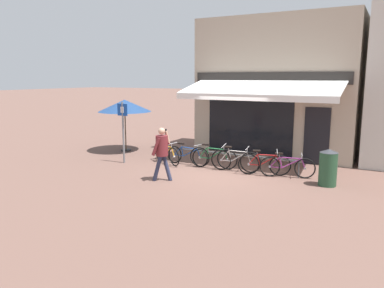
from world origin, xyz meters
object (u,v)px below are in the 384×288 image
Objects in this scene: bicycle_purple at (287,167)px; cafe_parasol at (125,106)px; bicycle_red at (264,164)px; bicycle_orange at (166,153)px; pedestrian_adult at (162,148)px; bicycle_green at (213,157)px; bicycle_silver at (235,160)px; litter_bin at (328,167)px; bicycle_blue at (187,155)px; parking_sign at (123,126)px.

bicycle_purple is 0.75× the size of cafe_parasol.
bicycle_red reaches higher than bicycle_purple.
bicycle_orange is 3.73m from bicycle_red.
bicycle_orange is 0.98× the size of pedestrian_adult.
pedestrian_adult reaches higher than bicycle_green.
bicycle_silver is 1.05× the size of bicycle_red.
cafe_parasol is at bearing 170.89° from litter_bin.
bicycle_orange reaches higher than bicycle_blue.
bicycle_green is at bearing 0.90° from bicycle_blue.
pedestrian_adult is (-0.71, -2.17, 0.62)m from bicycle_green.
litter_bin is 7.24m from parking_sign.
bicycle_red is (1.86, -0.06, -0.02)m from bicycle_green.
cafe_parasol reaches higher than bicycle_orange.
cafe_parasol is (-2.83, 1.18, 1.58)m from bicycle_orange.
bicycle_green reaches higher than bicycle_purple.
bicycle_orange is 0.72× the size of parking_sign.
bicycle_red is at bearing 8.08° from parking_sign.
bicycle_red reaches higher than bicycle_blue.
bicycle_silver is at bearing -11.30° from cafe_parasol.
bicycle_red is 0.98× the size of bicycle_purple.
bicycle_orange is 2.45m from pedestrian_adult.
bicycle_silver is at bearing 166.06° from bicycle_purple.
pedestrian_adult is at bearing -76.41° from bicycle_blue.
bicycle_purple is (4.46, 0.13, -0.02)m from bicycle_orange.
bicycle_purple is 6.04m from parking_sign.
cafe_parasol is at bearing -175.30° from bicycle_orange.
bicycle_green is 3.88m from litter_bin.
bicycle_red is 1.00× the size of pedestrian_adult.
parking_sign reaches higher than litter_bin.
bicycle_silver is 1.74m from bicycle_purple.
parking_sign is at bearing 172.13° from bicycle_purple.
cafe_parasol reaches higher than bicycle_green.
bicycle_orange is 1.89m from parking_sign.
bicycle_orange is 0.80m from bicycle_blue.
cafe_parasol is (-5.54, 1.11, 1.57)m from bicycle_silver.
bicycle_silver is 1.58× the size of litter_bin.
bicycle_green is 2.59m from bicycle_purple.
litter_bin is (5.74, -0.19, 0.18)m from bicycle_orange.
bicycle_silver is (1.93, -0.08, 0.04)m from bicycle_blue.
bicycle_green is at bearing 13.48° from parking_sign.
pedestrian_adult is at bearing -39.17° from cafe_parasol.
bicycle_red is 0.73m from bicycle_purple.
bicycle_red is 0.74× the size of cafe_parasol.
bicycle_blue is 2.59m from parking_sign.
bicycle_silver is 1.02m from bicycle_red.
litter_bin reaches higher than bicycle_purple.
bicycle_purple is 1.33m from litter_bin.
bicycle_silver is at bearing 46.60° from pedestrian_adult.
bicycle_silver reaches higher than bicycle_purple.
bicycle_orange is 0.94× the size of bicycle_silver.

